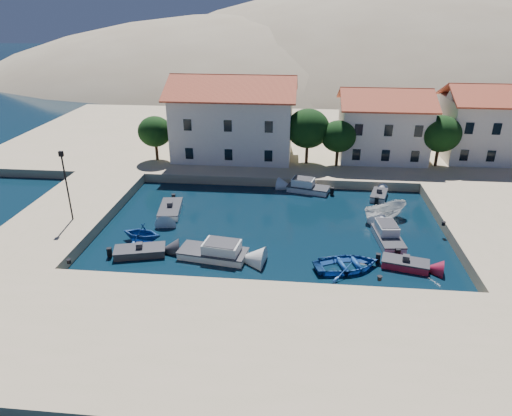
# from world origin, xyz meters

# --- Properties ---
(ground) EXTENTS (400.00, 400.00, 0.00)m
(ground) POSITION_xyz_m (0.00, 0.00, 0.00)
(ground) COLOR black
(ground) RESTS_ON ground
(quay_south) EXTENTS (52.00, 12.00, 1.00)m
(quay_south) POSITION_xyz_m (0.00, -6.00, 0.50)
(quay_south) COLOR tan
(quay_south) RESTS_ON ground
(quay_west) EXTENTS (8.00, 20.00, 1.00)m
(quay_west) POSITION_xyz_m (-19.00, 10.00, 0.50)
(quay_west) COLOR tan
(quay_west) RESTS_ON ground
(quay_north) EXTENTS (80.00, 36.00, 1.00)m
(quay_north) POSITION_xyz_m (2.00, 38.00, 0.50)
(quay_north) COLOR tan
(quay_north) RESTS_ON ground
(hills) EXTENTS (254.00, 176.00, 99.00)m
(hills) POSITION_xyz_m (20.64, 123.62, -23.40)
(hills) COLOR gray
(hills) RESTS_ON ground
(building_left) EXTENTS (14.70, 9.45, 9.70)m
(building_left) POSITION_xyz_m (-6.00, 28.00, 5.94)
(building_left) COLOR silver
(building_left) RESTS_ON quay_north
(building_mid) EXTENTS (10.50, 8.40, 8.30)m
(building_mid) POSITION_xyz_m (12.00, 29.00, 5.22)
(building_mid) COLOR silver
(building_mid) RESTS_ON quay_north
(building_right) EXTENTS (9.45, 8.40, 8.80)m
(building_right) POSITION_xyz_m (24.00, 30.00, 5.47)
(building_right) COLOR silver
(building_right) RESTS_ON quay_north
(trees) EXTENTS (37.30, 5.30, 6.45)m
(trees) POSITION_xyz_m (4.51, 25.46, 4.84)
(trees) COLOR #382314
(trees) RESTS_ON quay_north
(lamppost) EXTENTS (0.35, 0.25, 6.22)m
(lamppost) POSITION_xyz_m (-17.50, 8.00, 4.75)
(lamppost) COLOR black
(lamppost) RESTS_ON quay_west
(bollards) EXTENTS (29.36, 9.56, 0.30)m
(bollards) POSITION_xyz_m (2.80, 3.87, 1.15)
(bollards) COLOR black
(bollards) RESTS_ON ground
(motorboat_grey_sw) EXTENTS (4.32, 2.72, 1.25)m
(motorboat_grey_sw) POSITION_xyz_m (-10.20, 4.22, 0.29)
(motorboat_grey_sw) COLOR #302F34
(motorboat_grey_sw) RESTS_ON ground
(cabin_cruiser_south) EXTENTS (5.65, 3.07, 1.60)m
(cabin_cruiser_south) POSITION_xyz_m (-4.32, 4.42, 0.48)
(cabin_cruiser_south) COLOR silver
(cabin_cruiser_south) RESTS_ON ground
(rowboat_south) EXTENTS (5.89, 4.93, 1.05)m
(rowboat_south) POSITION_xyz_m (6.07, 3.74, 0.00)
(rowboat_south) COLOR #1B4A98
(rowboat_south) RESTS_ON ground
(motorboat_red_se) EXTENTS (3.72, 2.31, 1.25)m
(motorboat_red_se) POSITION_xyz_m (10.51, 4.36, 0.30)
(motorboat_red_se) COLOR maroon
(motorboat_red_se) RESTS_ON ground
(cabin_cruiser_east) EXTENTS (2.35, 4.75, 1.60)m
(cabin_cruiser_east) POSITION_xyz_m (9.87, 8.41, 0.48)
(cabin_cruiser_east) COLOR silver
(cabin_cruiser_east) RESTS_ON ground
(boat_east) EXTENTS (4.73, 3.59, 1.72)m
(boat_east) POSITION_xyz_m (10.27, 12.91, 0.00)
(boat_east) COLOR silver
(boat_east) RESTS_ON ground
(motorboat_white_ne) EXTENTS (2.23, 3.37, 1.25)m
(motorboat_white_ne) POSITION_xyz_m (10.49, 17.95, 0.30)
(motorboat_white_ne) COLOR silver
(motorboat_white_ne) RESTS_ON ground
(rowboat_west) EXTENTS (3.90, 3.53, 1.81)m
(rowboat_west) POSITION_xyz_m (-10.79, 6.51, 0.00)
(rowboat_west) COLOR #1B4A98
(rowboat_west) RESTS_ON ground
(motorboat_white_west) EXTENTS (2.54, 4.62, 1.25)m
(motorboat_white_west) POSITION_xyz_m (-9.97, 12.39, 0.29)
(motorboat_white_west) COLOR silver
(motorboat_white_west) RESTS_ON ground
(cabin_cruiser_north) EXTENTS (4.69, 2.88, 1.60)m
(cabin_cruiser_north) POSITION_xyz_m (3.24, 19.00, 0.48)
(cabin_cruiser_north) COLOR silver
(cabin_cruiser_north) RESTS_ON ground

